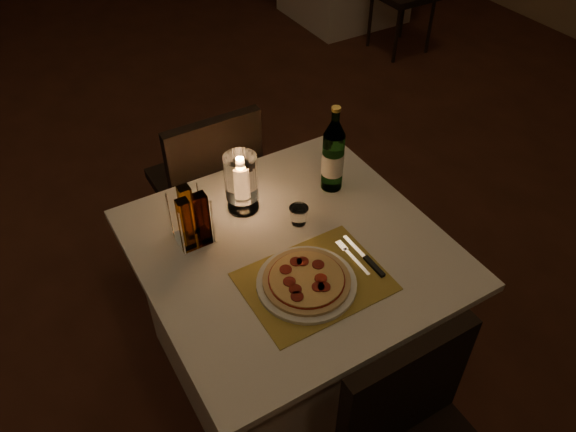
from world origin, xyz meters
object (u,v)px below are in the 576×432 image
tumbler (299,215)px  hurricane_candle (241,179)px  water_bottle (333,156)px  chair_far (209,178)px  main_table (291,312)px  pizza (306,280)px  plate (306,283)px

tumbler → hurricane_candle: hurricane_candle is taller
tumbler → water_bottle: (0.22, 0.11, 0.11)m
chair_far → hurricane_candle: size_ratio=3.92×
water_bottle → hurricane_candle: 0.35m
main_table → hurricane_candle: hurricane_candle is taller
tumbler → water_bottle: size_ratio=0.20×
pizza → tumbler: tumbler is taller
pizza → hurricane_candle: hurricane_candle is taller
chair_far → plate: 0.92m
main_table → pizza: size_ratio=3.57×
pizza → tumbler: 0.30m
chair_far → water_bottle: (0.30, -0.52, 0.33)m
water_bottle → hurricane_candle: size_ratio=1.52×
plate → hurricane_candle: 0.46m
plate → pizza: pizza is taller
chair_far → hurricane_candle: bearing=-96.4°
plate → pizza: size_ratio=1.14×
main_table → chair_far: size_ratio=1.11×
chair_far → water_bottle: 0.68m
main_table → plate: bearing=-105.5°
main_table → chair_far: bearing=90.0°
main_table → water_bottle: bearing=33.5°
plate → pizza: bearing=147.5°
pizza → water_bottle: 0.52m
main_table → tumbler: size_ratio=14.44×
tumbler → pizza: bearing=-116.6°
pizza → hurricane_candle: size_ratio=1.22×
chair_far → water_bottle: bearing=-60.1°
tumbler → water_bottle: water_bottle is taller
chair_far → pizza: (-0.05, -0.89, 0.22)m
water_bottle → hurricane_candle: bearing=170.1°
plate → pizza: (-0.00, 0.00, 0.02)m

